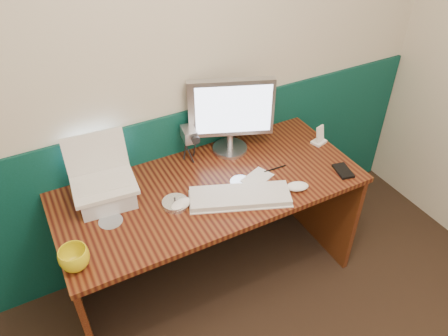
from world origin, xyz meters
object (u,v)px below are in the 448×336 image
desk (212,235)px  mug (74,259)px  monitor (230,115)px  laptop (100,167)px  keyboard (240,197)px  camcorder (190,144)px

desk → mug: bearing=-164.2°
monitor → mug: (-0.98, -0.45, -0.18)m
desk → laptop: (-0.51, 0.13, 0.59)m
monitor → mug: 1.09m
monitor → keyboard: (-0.16, -0.40, -0.22)m
laptop → monitor: (0.75, 0.10, 0.02)m
laptop → mug: 0.44m
laptop → mug: size_ratio=2.34×
keyboard → camcorder: size_ratio=2.51×
mug → camcorder: (0.74, 0.47, 0.05)m
desk → monitor: (0.24, 0.24, 0.61)m
desk → keyboard: keyboard is taller
desk → mug: 0.88m
mug → camcorder: camcorder is taller
laptop → keyboard: laptop is taller
desk → keyboard: 0.43m
laptop → camcorder: laptop is taller
keyboard → camcorder: camcorder is taller
camcorder → mug: bearing=-139.1°
laptop → keyboard: 0.69m
desk → keyboard: bearing=-63.0°
keyboard → camcorder: (-0.08, 0.42, 0.08)m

